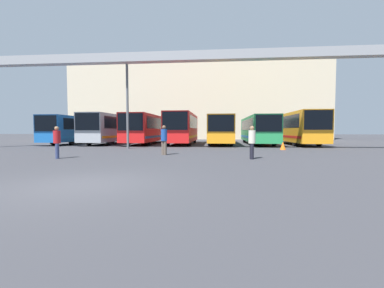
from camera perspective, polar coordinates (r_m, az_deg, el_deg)
ground_plane at (r=7.77m, az=-23.58°, el=-8.39°), size 200.00×200.00×0.00m
building_backdrop at (r=49.98m, az=1.20°, el=9.15°), size 45.43×12.00×13.70m
overhead_gantry at (r=20.82m, az=-5.21°, el=16.68°), size 35.08×0.80×7.53m
bus_slot_0 at (r=32.97m, az=-23.70°, el=3.19°), size 2.45×12.09×3.03m
bus_slot_1 at (r=30.60m, az=-17.53°, el=3.54°), size 2.59×10.84×3.23m
bus_slot_2 at (r=29.69m, az=-9.84°, el=3.61°), size 2.61×11.77×3.19m
bus_slot_3 at (r=28.18m, az=-2.12°, el=3.82°), size 2.53×10.37×3.30m
bus_slot_4 at (r=28.41m, az=6.27°, el=3.45°), size 2.54×11.32×3.00m
bus_slot_5 at (r=29.25m, az=14.35°, el=3.34°), size 2.47×12.31×2.97m
bus_slot_6 at (r=30.17m, az=22.11°, el=3.59°), size 2.58×12.32×3.34m
pedestrian_far_center at (r=13.82m, az=13.16°, el=0.54°), size 0.36×0.36×1.74m
pedestrian_mid_right at (r=15.50m, az=-27.81°, el=0.49°), size 0.36×0.36×1.72m
pedestrian_near_center at (r=15.90m, az=-6.24°, el=1.06°), size 0.38×0.38×1.82m
traffic_cone at (r=21.27m, az=19.55°, el=-0.37°), size 0.45×0.45×0.63m
lamp_post at (r=22.09m, az=-14.18°, el=9.88°), size 0.36×0.36×7.64m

